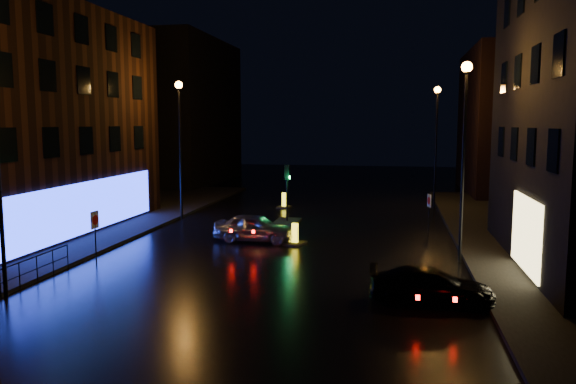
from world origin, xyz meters
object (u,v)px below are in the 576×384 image
road_sign_right (429,204)px  bollard_far (284,204)px  silver_hatchback (255,228)px  road_sign_left (95,224)px  traffic_signal (287,214)px  bollard_near (295,240)px  dark_sedan (431,286)px

road_sign_right → bollard_far: bearing=-54.1°
bollard_far → silver_hatchback: bearing=-80.3°
bollard_far → road_sign_right: road_sign_right is taller
silver_hatchback → bollard_far: (-0.76, 11.37, -0.46)m
bollard_far → road_sign_left: size_ratio=0.58×
traffic_signal → bollard_far: 6.00m
silver_hatchback → bollard_near: silver_hatchback is taller
bollard_near → traffic_signal: bearing=122.8°
dark_sedan → bollard_near: 10.01m
traffic_signal → road_sign_right: 8.32m
road_sign_left → bollard_near: bearing=36.0°
silver_hatchback → road_sign_left: bearing=137.4°
silver_hatchback → road_sign_right: 9.47m
traffic_signal → road_sign_right: bearing=-12.1°
bollard_near → bollard_far: bearing=121.9°
traffic_signal → road_sign_left: 12.62m
silver_hatchback → bollard_near: 2.14m
traffic_signal → road_sign_left: size_ratio=1.56×
dark_sedan → bollard_far: (-8.78, 19.71, -0.35)m
traffic_signal → road_sign_right: size_ratio=1.63×
bollard_far → road_sign_right: bearing=-33.0°
silver_hatchback → dark_sedan: silver_hatchback is taller
bollard_near → bollard_far: (-2.83, 11.67, 0.00)m
dark_sedan → bollard_far: size_ratio=3.14×
road_sign_right → road_sign_left: bearing=17.9°
silver_hatchback → road_sign_right: bearing=-63.3°
dark_sedan → traffic_signal: bearing=27.4°
bollard_far → dark_sedan: bearing=-60.1°
dark_sedan → road_sign_left: bearing=77.1°
road_sign_left → road_sign_right: size_ratio=1.04×
traffic_signal → road_sign_right: traffic_signal is taller
bollard_far → road_sign_left: road_sign_left is taller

